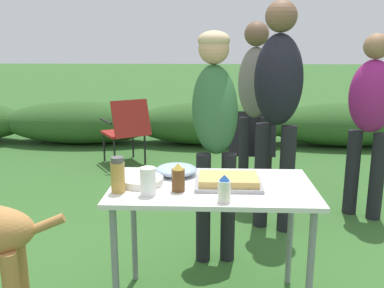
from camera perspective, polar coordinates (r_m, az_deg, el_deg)
name	(u,v)px	position (r m, az deg, el deg)	size (l,w,h in m)	color
shrub_hedge	(211,123)	(6.44, 2.56, 2.76)	(14.40, 0.90, 0.64)	#2D5623
folding_table	(212,198)	(2.37, 2.70, -7.24)	(1.10, 0.64, 0.74)	silver
food_tray	(228,181)	(2.32, 4.87, -4.99)	(0.36, 0.26, 0.06)	#9E9EA3
plate_stack	(142,181)	(2.37, -6.73, -4.87)	(0.24, 0.24, 0.04)	white
mixing_bowl	(176,170)	(2.51, -2.10, -3.45)	(0.24, 0.24, 0.06)	#99B2CC
paper_cup_stack	(148,181)	(2.18, -5.89, -4.97)	(0.08, 0.08, 0.14)	white
beer_bottle	(178,178)	(2.23, -1.85, -4.52)	(0.07, 0.07, 0.15)	brown
spice_jar	(118,175)	(2.24, -9.86, -4.12)	(0.07, 0.07, 0.19)	#B2893D
mayo_bottle	(224,189)	(2.09, 4.33, -5.98)	(0.06, 0.06, 0.14)	silver
standing_person_in_navy_coat	(215,116)	(2.93, 3.07, 3.80)	(0.36, 0.47, 1.58)	black
standing_person_in_olive_jacket	(278,96)	(3.39, 11.35, 6.33)	(0.46, 0.41, 1.81)	black
standing_person_in_dark_puffer	(255,93)	(4.05, 8.36, 6.75)	(0.31, 0.23, 1.69)	black
standing_person_in_red_jacket	(370,111)	(3.90, 22.70, 4.10)	(0.47, 0.44, 1.57)	black
camp_chair_green_behind_table	(127,128)	(5.36, -8.72, 2.11)	(0.70, 0.74, 0.83)	maroon
camp_chair_near_hedge	(251,144)	(4.48, 7.89, -0.06)	(0.50, 0.61, 0.83)	#232328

